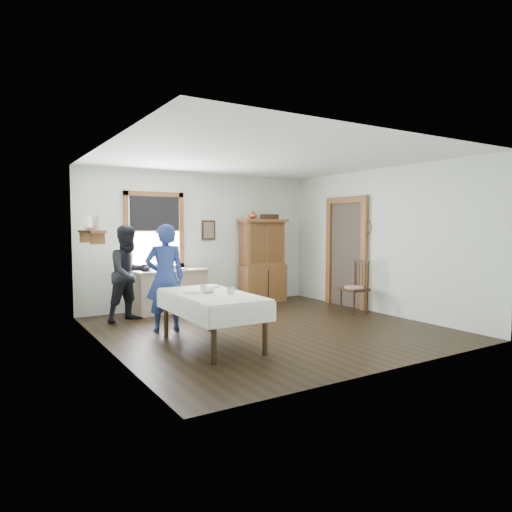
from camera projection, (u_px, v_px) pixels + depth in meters
name	position (u px, v px, depth m)	size (l,w,h in m)	color
room	(268.00, 244.00, 7.21)	(5.01, 5.01, 2.70)	black
window	(154.00, 226.00, 8.76)	(1.18, 0.07, 1.48)	white
doorway	(346.00, 249.00, 9.24)	(0.09, 1.14, 2.22)	#493F34
wall_shelf	(91.00, 230.00, 7.26)	(0.24, 1.00, 0.44)	brown
framed_picture	(209.00, 230.00, 9.36)	(0.30, 0.04, 0.40)	#322211
rug_beater	(366.00, 222.00, 8.73)	(0.27, 0.27, 0.01)	black
work_counter	(171.00, 291.00, 8.68)	(1.41, 0.53, 0.81)	tan
china_hutch	(263.00, 261.00, 9.80)	(1.04, 0.50, 1.78)	brown
dining_table	(212.00, 319.00, 6.24)	(0.95, 1.80, 0.72)	white
spindle_chair	(354.00, 287.00, 8.50)	(0.46, 0.46, 1.00)	#322211
pail	(237.00, 301.00, 9.02)	(0.26, 0.26, 0.28)	gray
wicker_basket	(243.00, 300.00, 9.41)	(0.36, 0.25, 0.21)	#B28250
woman_blue	(165.00, 282.00, 7.06)	(0.56, 0.37, 1.54)	navy
figure_dark	(129.00, 277.00, 7.81)	(0.74, 0.58, 1.52)	black
table_cup_a	(231.00, 291.00, 6.12)	(0.12, 0.12, 0.10)	silver
table_cup_b	(203.00, 289.00, 6.37)	(0.09, 0.09, 0.09)	silver
table_bowl	(207.00, 291.00, 6.26)	(0.22, 0.22, 0.06)	silver
counter_book	(176.00, 269.00, 8.61)	(0.18, 0.24, 0.02)	#715D4B
counter_bowl	(148.00, 270.00, 8.30)	(0.18, 0.18, 0.06)	silver
shelf_bowl	(91.00, 228.00, 7.26)	(0.22, 0.22, 0.05)	silver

